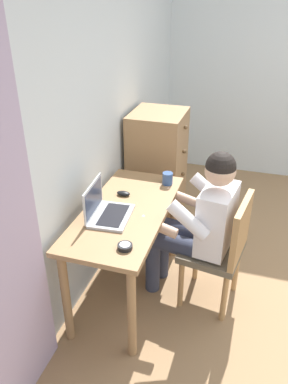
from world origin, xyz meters
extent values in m
cube|color=silver|center=(0.00, 2.20, 1.25)|extent=(4.80, 0.05, 2.50)
cube|color=#B29EBC|center=(-1.25, 2.13, 1.12)|extent=(0.52, 0.03, 2.24)
cube|color=#9E754C|center=(-0.34, 1.85, 0.72)|extent=(1.20, 0.56, 0.03)
cylinder|color=#9E754C|center=(-0.88, 1.63, 0.35)|extent=(0.06, 0.06, 0.71)
cylinder|color=#9E754C|center=(0.20, 1.63, 0.35)|extent=(0.06, 0.06, 0.71)
cylinder|color=#9E754C|center=(-0.88, 2.07, 0.35)|extent=(0.06, 0.06, 0.71)
cylinder|color=#9E754C|center=(0.20, 2.07, 0.35)|extent=(0.06, 0.06, 0.71)
cube|color=#9E754C|center=(0.69, 1.91, 0.56)|extent=(0.52, 0.47, 1.13)
sphere|color=brown|center=(0.69, 1.66, 0.11)|extent=(0.04, 0.04, 0.04)
sphere|color=brown|center=(0.69, 1.66, 0.34)|extent=(0.04, 0.04, 0.04)
sphere|color=brown|center=(0.69, 1.66, 0.56)|extent=(0.04, 0.04, 0.04)
sphere|color=brown|center=(0.69, 1.66, 0.79)|extent=(0.04, 0.04, 0.04)
sphere|color=brown|center=(0.69, 1.66, 1.02)|extent=(0.04, 0.04, 0.04)
cube|color=brown|center=(-0.23, 1.25, 0.44)|extent=(0.47, 0.46, 0.05)
cube|color=tan|center=(-0.25, 1.07, 0.67)|extent=(0.42, 0.10, 0.42)
cylinder|color=tan|center=(-0.04, 1.38, 0.21)|extent=(0.04, 0.04, 0.41)
cylinder|color=tan|center=(-0.37, 1.43, 0.21)|extent=(0.04, 0.04, 0.41)
cylinder|color=tan|center=(-0.08, 1.06, 0.21)|extent=(0.04, 0.04, 0.41)
cylinder|color=tan|center=(-0.42, 1.11, 0.21)|extent=(0.04, 0.04, 0.41)
cylinder|color=#33384C|center=(-0.11, 1.45, 0.48)|extent=(0.20, 0.42, 0.14)
cylinder|color=#33384C|center=(-0.29, 1.48, 0.48)|extent=(0.20, 0.42, 0.14)
cylinder|color=#33384C|center=(-0.08, 1.65, 0.24)|extent=(0.11, 0.11, 0.48)
cylinder|color=#33384C|center=(-0.26, 1.67, 0.24)|extent=(0.11, 0.11, 0.48)
cube|color=white|center=(-0.23, 1.24, 0.71)|extent=(0.39, 0.25, 0.46)
cylinder|color=white|center=(0.01, 1.33, 0.79)|extent=(0.13, 0.31, 0.25)
cylinder|color=white|center=(-0.43, 1.40, 0.79)|extent=(0.13, 0.31, 0.25)
cylinder|color=#DBAD8E|center=(0.04, 1.53, 0.69)|extent=(0.11, 0.28, 0.11)
cylinder|color=#DBAD8E|center=(-0.40, 1.59, 0.69)|extent=(0.11, 0.28, 0.11)
sphere|color=#DBAD8E|center=(-0.23, 1.25, 1.07)|extent=(0.20, 0.20, 0.20)
sphere|color=black|center=(-0.23, 1.25, 1.10)|extent=(0.20, 0.20, 0.20)
cube|color=#B7BABF|center=(-0.46, 1.91, 0.75)|extent=(0.36, 0.27, 0.02)
cube|color=black|center=(-0.46, 1.90, 0.76)|extent=(0.30, 0.18, 0.00)
cube|color=#B7BABF|center=(-0.47, 2.03, 0.87)|extent=(0.34, 0.04, 0.22)
cube|color=#2D3851|center=(-0.47, 2.02, 0.87)|extent=(0.31, 0.03, 0.18)
ellipsoid|color=black|center=(-0.16, 1.93, 0.76)|extent=(0.06, 0.10, 0.03)
cylinder|color=black|center=(-0.76, 1.70, 0.76)|extent=(0.09, 0.09, 0.03)
cylinder|color=silver|center=(-0.76, 1.70, 0.77)|extent=(0.06, 0.06, 0.00)
cylinder|color=#33518C|center=(0.12, 1.67, 0.79)|extent=(0.08, 0.08, 0.09)
torus|color=#33518C|center=(0.17, 1.67, 0.79)|extent=(0.06, 0.01, 0.06)
camera|label=1|loc=(-2.47, 1.06, 2.11)|focal=35.83mm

